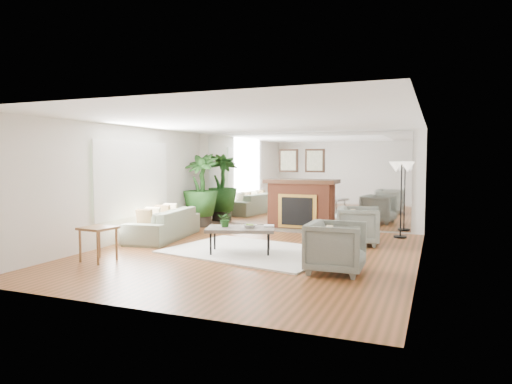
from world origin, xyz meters
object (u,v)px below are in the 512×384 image
at_px(armchair_front, 336,247).
at_px(side_table, 98,232).
at_px(potted_ficus, 201,188).
at_px(floor_lamp, 402,173).
at_px(sofa, 163,224).
at_px(coffee_table, 241,230).
at_px(fireplace, 299,204).
at_px(armchair_back, 358,226).

height_order(armchair_front, side_table, armchair_front).
xyz_separation_m(potted_ficus, floor_lamp, (5.10, 0.06, 0.44)).
bearing_deg(sofa, coffee_table, 60.35).
xyz_separation_m(coffee_table, armchair_front, (1.96, -0.75, -0.06)).
xyz_separation_m(coffee_table, sofa, (-2.30, 0.91, -0.13)).
distance_m(armchair_front, floor_lamp, 3.96).
height_order(coffee_table, floor_lamp, floor_lamp).
relative_size(coffee_table, floor_lamp, 0.83).
xyz_separation_m(fireplace, side_table, (-2.21, -4.87, -0.15)).
bearing_deg(coffee_table, fireplace, 87.38).
xyz_separation_m(fireplace, armchair_back, (1.74, -1.57, -0.26)).
distance_m(coffee_table, sofa, 2.47).
distance_m(coffee_table, floor_lamp, 4.13).
relative_size(sofa, side_table, 3.76).
relative_size(coffee_table, side_table, 2.37).
relative_size(fireplace, coffee_table, 1.43).
bearing_deg(side_table, sofa, 95.74).
distance_m(fireplace, floor_lamp, 2.66).
xyz_separation_m(armchair_back, potted_ficus, (-4.34, 1.12, 0.64)).
relative_size(armchair_front, side_table, 1.46).
xyz_separation_m(armchair_back, floor_lamp, (0.76, 1.18, 1.08)).
bearing_deg(side_table, fireplace, 65.58).
height_order(sofa, side_table, sofa).
bearing_deg(sofa, armchair_back, 94.17).
bearing_deg(armchair_back, side_table, 120.97).
xyz_separation_m(fireplace, sofa, (-2.45, -2.47, -0.33)).
bearing_deg(floor_lamp, side_table, -136.46).
distance_m(armchair_front, side_table, 4.08).
bearing_deg(side_table, armchair_back, 39.82).
bearing_deg(coffee_table, armchair_front, -20.96).
height_order(armchair_back, armchair_front, armchair_front).
distance_m(coffee_table, armchair_front, 2.10).
xyz_separation_m(armchair_front, potted_ficus, (-4.40, 3.69, 0.63)).
height_order(side_table, potted_ficus, potted_ficus).
distance_m(armchair_back, armchair_front, 2.57).
height_order(armchair_back, potted_ficus, potted_ficus).
bearing_deg(armchair_back, fireplace, 39.15).
bearing_deg(coffee_table, potted_ficus, 129.76).
bearing_deg(floor_lamp, armchair_front, -100.52).
height_order(armchair_back, floor_lamp, floor_lamp).
height_order(fireplace, potted_ficus, fireplace).
bearing_deg(fireplace, coffee_table, -92.62).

